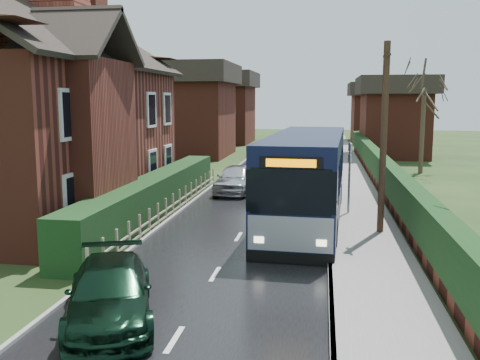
% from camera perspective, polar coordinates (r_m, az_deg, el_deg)
% --- Properties ---
extents(ground, '(140.00, 140.00, 0.00)m').
position_cam_1_polar(ground, '(16.44, -1.27, -7.88)').
color(ground, '#364C20').
rests_on(ground, ground).
extents(road, '(6.00, 100.00, 0.02)m').
position_cam_1_polar(road, '(26.09, 2.58, -1.70)').
color(road, black).
rests_on(road, ground).
extents(pavement, '(2.50, 100.00, 0.14)m').
position_cam_1_polar(pavement, '(25.97, 11.95, -1.79)').
color(pavement, slate).
rests_on(pavement, ground).
extents(kerb_right, '(0.12, 100.00, 0.14)m').
position_cam_1_polar(kerb_right, '(25.93, 9.30, -1.73)').
color(kerb_right, gray).
rests_on(kerb_right, ground).
extents(kerb_left, '(0.12, 100.00, 0.10)m').
position_cam_1_polar(kerb_left, '(26.58, -3.97, -1.43)').
color(kerb_left, gray).
rests_on(kerb_left, ground).
extents(front_hedge, '(1.20, 16.00, 1.60)m').
position_cam_1_polar(front_hedge, '(21.92, -9.05, -1.67)').
color(front_hedge, black).
rests_on(front_hedge, ground).
extents(picket_fence, '(0.10, 16.00, 0.90)m').
position_cam_1_polar(picket_fence, '(21.77, -7.15, -2.64)').
color(picket_fence, gray).
rests_on(picket_fence, ground).
extents(right_wall_hedge, '(0.60, 50.00, 1.80)m').
position_cam_1_polar(right_wall_hedge, '(25.96, 15.43, 0.21)').
color(right_wall_hedge, maroon).
rests_on(right_wall_hedge, ground).
extents(brick_house, '(9.30, 14.60, 10.30)m').
position_cam_1_polar(brick_house, '(23.34, -20.90, 7.32)').
color(brick_house, maroon).
rests_on(brick_house, ground).
extents(bus, '(3.09, 11.24, 3.38)m').
position_cam_1_polar(bus, '(20.39, 7.11, 0.10)').
color(bus, black).
rests_on(bus, ground).
extents(car_silver, '(1.91, 4.31, 1.44)m').
position_cam_1_polar(car_silver, '(26.84, -0.43, 0.14)').
color(car_silver, silver).
rests_on(car_silver, ground).
extents(car_green, '(3.10, 4.59, 1.23)m').
position_cam_1_polar(car_green, '(11.85, -13.71, -11.61)').
color(car_green, black).
rests_on(car_green, ground).
extents(car_distant, '(2.02, 4.14, 1.31)m').
position_cam_1_polar(car_distant, '(53.30, 7.99, 4.17)').
color(car_distant, black).
rests_on(car_distant, ground).
extents(bus_stop_sign, '(0.14, 0.45, 2.99)m').
position_cam_1_polar(bus_stop_sign, '(21.72, 11.61, 1.30)').
color(bus_stop_sign, slate).
rests_on(bus_stop_sign, ground).
extents(telegraph_pole, '(0.23, 0.85, 6.57)m').
position_cam_1_polar(telegraph_pole, '(18.69, 15.07, 4.19)').
color(telegraph_pole, black).
rests_on(telegraph_pole, ground).
extents(tree_right_far, '(3.93, 3.93, 7.60)m').
position_cam_1_polar(tree_right_far, '(35.85, 19.11, 9.74)').
color(tree_right_far, '#3B2E23').
rests_on(tree_right_far, ground).
extents(tree_house_side, '(4.86, 4.86, 11.04)m').
position_cam_1_polar(tree_house_side, '(29.37, -20.64, 15.06)').
color(tree_house_side, '#33271E').
rests_on(tree_house_side, ground).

